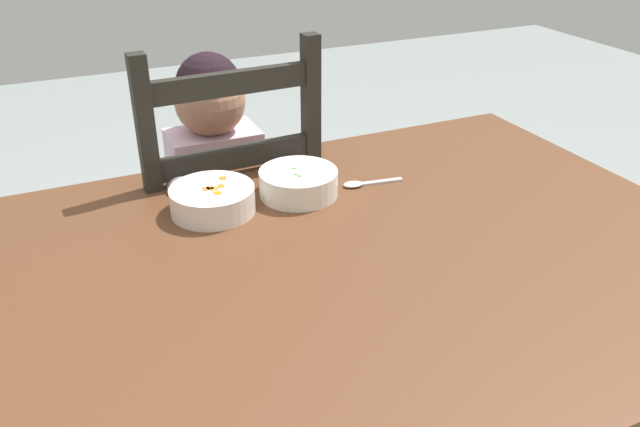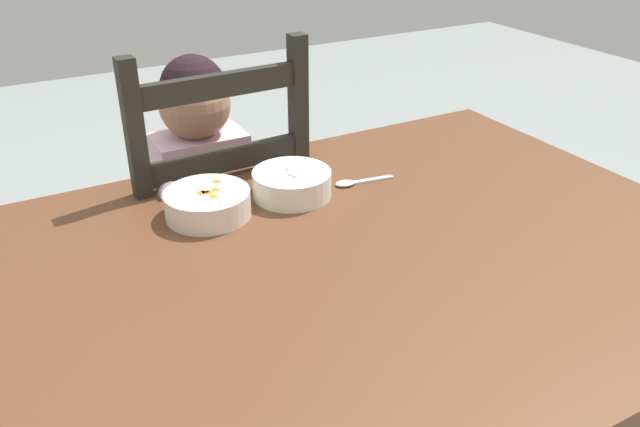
{
  "view_description": "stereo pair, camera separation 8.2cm",
  "coord_description": "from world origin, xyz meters",
  "px_view_note": "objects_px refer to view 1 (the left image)",
  "views": [
    {
      "loc": [
        -0.5,
        -0.88,
        1.33
      ],
      "look_at": [
        -0.06,
        0.08,
        0.77
      ],
      "focal_mm": 36.2,
      "sensor_mm": 36.0,
      "label": 1
    },
    {
      "loc": [
        -0.57,
        -0.84,
        1.33
      ],
      "look_at": [
        -0.06,
        0.08,
        0.77
      ],
      "focal_mm": 36.2,
      "sensor_mm": 36.0,
      "label": 2
    }
  ],
  "objects_px": {
    "bowl_of_carrots": "(213,199)",
    "spoon": "(362,183)",
    "dining_table": "(366,290)",
    "dining_chair": "(225,239)",
    "child_figure": "(220,184)",
    "bowl_of_peas": "(298,182)"
  },
  "relations": [
    {
      "from": "child_figure",
      "to": "bowl_of_peas",
      "type": "relative_size",
      "value": 5.74
    },
    {
      "from": "dining_table",
      "to": "dining_chair",
      "type": "relative_size",
      "value": 1.32
    },
    {
      "from": "bowl_of_peas",
      "to": "spoon",
      "type": "xyz_separation_m",
      "value": [
        0.14,
        -0.02,
        -0.03
      ]
    },
    {
      "from": "dining_table",
      "to": "child_figure",
      "type": "xyz_separation_m",
      "value": [
        -0.12,
        0.55,
        0.0
      ]
    },
    {
      "from": "dining_chair",
      "to": "bowl_of_carrots",
      "type": "bearing_deg",
      "value": -107.95
    },
    {
      "from": "dining_table",
      "to": "dining_chair",
      "type": "xyz_separation_m",
      "value": [
        -0.12,
        0.55,
        -0.16
      ]
    },
    {
      "from": "bowl_of_carrots",
      "to": "spoon",
      "type": "height_order",
      "value": "bowl_of_carrots"
    },
    {
      "from": "dining_table",
      "to": "dining_chair",
      "type": "bearing_deg",
      "value": 102.22
    },
    {
      "from": "dining_chair",
      "to": "bowl_of_carrots",
      "type": "height_order",
      "value": "dining_chair"
    },
    {
      "from": "dining_chair",
      "to": "bowl_of_carrots",
      "type": "distance_m",
      "value": 0.41
    },
    {
      "from": "child_figure",
      "to": "bowl_of_carrots",
      "type": "height_order",
      "value": "child_figure"
    },
    {
      "from": "child_figure",
      "to": "bowl_of_carrots",
      "type": "bearing_deg",
      "value": -107.74
    },
    {
      "from": "dining_table",
      "to": "child_figure",
      "type": "height_order",
      "value": "child_figure"
    },
    {
      "from": "dining_table",
      "to": "spoon",
      "type": "height_order",
      "value": "spoon"
    },
    {
      "from": "bowl_of_carrots",
      "to": "spoon",
      "type": "distance_m",
      "value": 0.33
    },
    {
      "from": "dining_table",
      "to": "bowl_of_carrots",
      "type": "relative_size",
      "value": 7.85
    },
    {
      "from": "dining_table",
      "to": "child_figure",
      "type": "distance_m",
      "value": 0.57
    },
    {
      "from": "dining_chair",
      "to": "bowl_of_peas",
      "type": "distance_m",
      "value": 0.41
    },
    {
      "from": "dining_chair",
      "to": "bowl_of_peas",
      "type": "relative_size",
      "value": 6.08
    },
    {
      "from": "spoon",
      "to": "bowl_of_peas",
      "type": "bearing_deg",
      "value": 173.78
    },
    {
      "from": "bowl_of_peas",
      "to": "bowl_of_carrots",
      "type": "bearing_deg",
      "value": 180.0
    },
    {
      "from": "child_figure",
      "to": "spoon",
      "type": "height_order",
      "value": "child_figure"
    }
  ]
}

